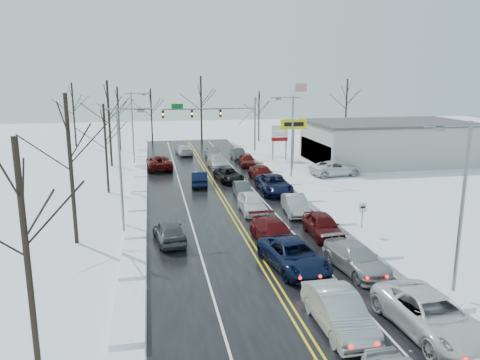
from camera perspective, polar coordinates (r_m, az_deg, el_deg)
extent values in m
plane|color=white|center=(39.61, -1.30, -3.60)|extent=(160.00, 160.00, 0.00)
cube|color=black|center=(41.51, -1.77, -2.83)|extent=(14.00, 84.00, 0.01)
cube|color=white|center=(41.05, -12.32, -3.31)|extent=(1.46, 72.00, 0.50)
cube|color=white|center=(43.32, 8.21, -2.31)|extent=(1.46, 72.00, 0.50)
cylinder|color=slate|center=(67.52, 1.84, 6.62)|extent=(0.24, 0.24, 8.00)
cylinder|color=slate|center=(66.18, -3.71, 8.65)|extent=(13.00, 0.18, 0.18)
cylinder|color=slate|center=(67.14, 0.84, 7.79)|extent=(2.33, 0.10, 2.33)
cube|color=#0C591E|center=(65.74, -7.65, 8.89)|extent=(1.60, 0.08, 0.70)
cube|color=black|center=(66.44, -2.40, 8.12)|extent=(0.32, 0.25, 1.05)
sphere|color=#3F0705|center=(66.26, -2.39, 8.37)|extent=(0.20, 0.20, 0.20)
sphere|color=orange|center=(66.28, -2.38, 8.11)|extent=(0.22, 0.22, 0.22)
sphere|color=black|center=(66.30, -2.38, 7.85)|extent=(0.20, 0.20, 0.20)
cube|color=black|center=(65.96, -5.88, 8.04)|extent=(0.32, 0.25, 1.05)
sphere|color=#3F0705|center=(65.78, -5.87, 8.29)|extent=(0.20, 0.20, 0.20)
sphere|color=orange|center=(65.81, -5.86, 8.02)|extent=(0.22, 0.22, 0.22)
sphere|color=black|center=(65.83, -5.86, 7.76)|extent=(0.20, 0.20, 0.20)
cube|color=black|center=(65.73, -9.38, 7.92)|extent=(0.32, 0.25, 1.05)
sphere|color=#3F0705|center=(65.55, -9.39, 8.17)|extent=(0.20, 0.20, 0.20)
sphere|color=orange|center=(65.57, -9.38, 7.91)|extent=(0.22, 0.22, 0.22)
sphere|color=black|center=(65.60, -9.37, 7.65)|extent=(0.20, 0.20, 0.20)
cylinder|color=slate|center=(56.69, 6.48, 4.17)|extent=(0.20, 0.20, 5.60)
cube|color=yellow|center=(56.36, 6.55, 6.78)|extent=(3.20, 0.30, 1.20)
cube|color=black|center=(56.20, 6.60, 6.76)|extent=(2.40, 0.04, 0.50)
cylinder|color=slate|center=(62.25, 4.03, 4.23)|extent=(0.16, 0.16, 4.00)
cylinder|color=slate|center=(62.74, 5.63, 4.27)|extent=(0.16, 0.16, 4.00)
cube|color=white|center=(62.20, 4.87, 6.35)|extent=(2.20, 0.22, 0.70)
cube|color=white|center=(62.29, 4.86, 5.61)|extent=(2.20, 0.22, 0.70)
cube|color=maroon|center=(62.38, 4.85, 4.98)|extent=(2.20, 0.22, 0.50)
cylinder|color=slate|center=(34.36, 14.66, -4.67)|extent=(0.08, 0.08, 2.20)
cube|color=white|center=(34.10, 14.74, -3.22)|extent=(0.55, 0.05, 0.70)
cube|color=black|center=(34.07, 14.77, -3.24)|extent=(0.35, 0.02, 0.15)
cylinder|color=silver|center=(71.04, 6.65, 7.66)|extent=(0.14, 0.14, 10.00)
cube|color=#A3A39F|center=(63.81, 17.62, 4.33)|extent=(20.00, 12.00, 5.00)
cube|color=#262628|center=(59.87, 9.14, 3.38)|extent=(0.10, 11.00, 2.80)
cube|color=#3F3F42|center=(63.51, 17.78, 6.69)|extent=(20.40, 12.40, 0.30)
cylinder|color=slate|center=(25.35, 25.40, -3.65)|extent=(0.18, 0.18, 9.00)
cylinder|color=slate|center=(24.12, 24.82, 6.06)|extent=(3.20, 0.12, 0.12)
cube|color=slate|center=(23.68, 23.20, 5.74)|extent=(0.50, 0.25, 0.18)
cylinder|color=slate|center=(50.19, 6.38, 5.04)|extent=(0.18, 0.18, 9.00)
cylinder|color=slate|center=(49.57, 5.61, 9.95)|extent=(3.20, 0.12, 0.12)
cube|color=slate|center=(49.36, 4.70, 9.78)|extent=(0.50, 0.25, 0.18)
cylinder|color=slate|center=(34.21, -14.37, 1.16)|extent=(0.18, 0.18, 9.00)
cylinder|color=slate|center=(33.61, -13.40, 8.42)|extent=(3.20, 0.12, 0.12)
cube|color=slate|center=(33.59, -12.01, 8.23)|extent=(0.50, 0.25, 0.18)
cylinder|color=slate|center=(61.89, -12.95, 6.23)|extent=(0.18, 0.18, 9.00)
cylinder|color=slate|center=(61.56, -12.39, 10.24)|extent=(3.20, 0.12, 0.12)
cube|color=slate|center=(61.55, -11.63, 10.13)|extent=(0.50, 0.25, 0.18)
cylinder|color=#2D231C|center=(19.28, -24.54, -8.51)|extent=(0.24, 0.24, 9.00)
cylinder|color=#2D231C|center=(32.50, -19.90, 1.10)|extent=(0.27, 0.27, 10.00)
cylinder|color=#2D231C|center=(46.20, -16.02, 3.65)|extent=(0.23, 0.23, 8.50)
cylinder|color=#2D231C|center=(59.98, -15.64, 6.61)|extent=(0.28, 0.28, 10.50)
cylinder|color=#2D231C|center=(71.92, -14.56, 7.20)|extent=(0.25, 0.25, 9.50)
cylinder|color=#2D231C|center=(78.61, -19.60, 7.49)|extent=(0.27, 0.27, 10.00)
cylinder|color=#2D231C|center=(78.78, -10.74, 7.64)|extent=(0.24, 0.24, 9.00)
cylinder|color=#2D231C|center=(77.15, -4.75, 8.46)|extent=(0.29, 0.29, 11.00)
cylinder|color=#2D231C|center=(80.41, 2.32, 7.77)|extent=(0.23, 0.23, 8.50)
cylinder|color=#2D231C|center=(85.87, 12.82, 8.45)|extent=(0.28, 0.28, 10.50)
imported|color=#A8ABB0|center=(22.40, 11.84, -17.30)|extent=(1.90, 5.19, 1.70)
imported|color=black|center=(28.11, 6.51, -10.65)|extent=(3.49, 6.18, 1.63)
imported|color=#4C0A0E|center=(31.95, 4.14, -7.68)|extent=(2.72, 5.59, 1.57)
imported|color=white|center=(38.74, 1.50, -3.98)|extent=(2.05, 4.92, 1.67)
imported|color=#404346|center=(43.88, 0.28, -1.98)|extent=(1.59, 4.11, 1.33)
imported|color=black|center=(49.98, -1.39, -0.16)|extent=(2.92, 5.32, 1.41)
imported|color=#AFB2B8|center=(57.20, -2.68, 1.46)|extent=(2.48, 5.60, 1.60)
imported|color=#93959A|center=(63.87, -3.34, 2.64)|extent=(2.08, 4.93, 1.66)
imported|color=silver|center=(23.22, 22.12, -16.87)|extent=(3.20, 6.33, 1.72)
imported|color=#94979B|center=(28.43, 13.87, -10.69)|extent=(2.83, 5.49, 1.52)
imported|color=#44090B|center=(33.58, 10.02, -6.82)|extent=(2.03, 4.84, 1.64)
imported|color=#9DA0A5|center=(38.63, 6.72, -4.11)|extent=(2.10, 4.81, 1.54)
imported|color=black|center=(45.31, 4.15, -1.54)|extent=(3.05, 6.18, 1.69)
imported|color=#470B09|center=(50.58, 2.70, -0.02)|extent=(2.48, 5.33, 1.51)
imported|color=#4B0E0A|center=(58.34, 0.86, 1.70)|extent=(2.17, 4.64, 1.54)
imported|color=#393A3D|center=(63.18, -0.25, 2.55)|extent=(1.56, 4.43, 1.46)
imported|color=black|center=(48.23, -4.97, -0.68)|extent=(1.97, 4.68, 1.50)
imported|color=#510D0A|center=(57.26, -9.81, 1.30)|extent=(3.21, 6.26, 1.69)
imported|color=silver|center=(67.12, -6.83, 3.06)|extent=(2.53, 5.15, 1.44)
imported|color=#45474A|center=(32.38, -8.58, -7.51)|extent=(2.38, 4.75, 1.55)
imported|color=white|center=(54.05, 11.59, 0.56)|extent=(6.21, 3.40, 1.65)
imported|color=black|center=(60.11, 11.95, 1.75)|extent=(2.59, 5.86, 1.67)
imported|color=black|center=(63.73, 8.79, 2.49)|extent=(2.16, 4.30, 1.41)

